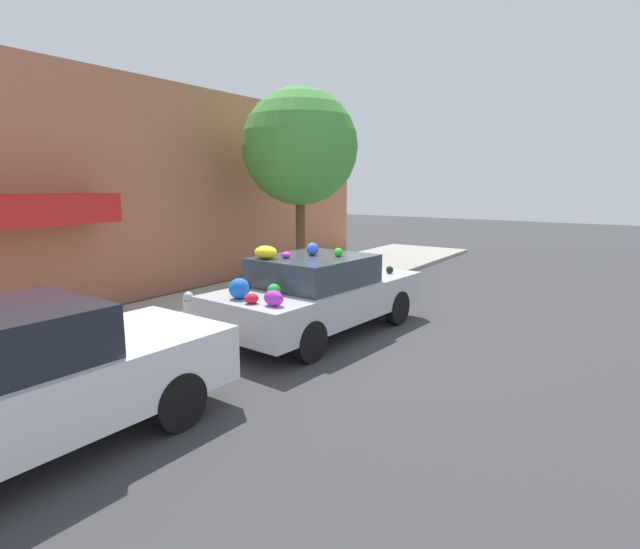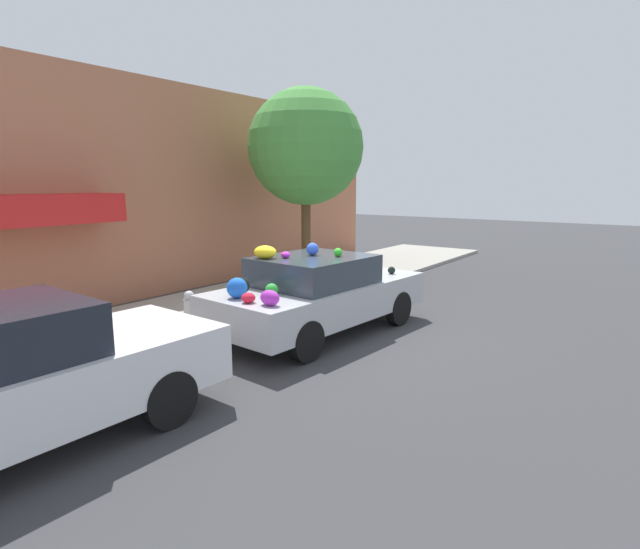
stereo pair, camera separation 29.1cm
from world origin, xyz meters
name	(u,v)px [view 2 (the right image)]	position (x,y,z in m)	size (l,w,h in m)	color
ground_plane	(319,331)	(0.00, 0.00, 0.00)	(60.00, 60.00, 0.00)	#38383A
sidewalk_curb	(216,307)	(0.00, 2.70, 0.05)	(24.00, 3.20, 0.10)	#9E998E
building_facade	(140,191)	(-0.14, 4.92, 2.48)	(18.00, 1.20, 4.99)	#B26B4C
street_tree	(306,147)	(3.21, 2.73, 3.53)	(2.91, 2.91, 4.89)	brown
fire_hydrant	(190,311)	(-1.51, 1.70, 0.45)	(0.20, 0.20, 0.70)	#B2B2B7
art_car	(318,292)	(-0.06, -0.02, 0.74)	(4.34, 2.15, 1.62)	#B7BABF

